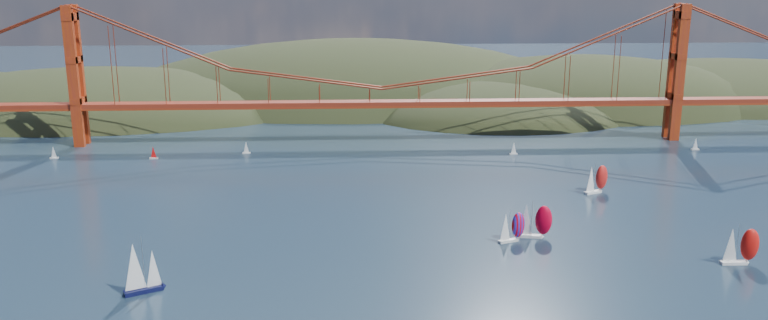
{
  "coord_description": "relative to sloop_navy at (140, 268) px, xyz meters",
  "views": [
    {
      "loc": [
        -14.06,
        -117.22,
        67.35
      ],
      "look_at": [
        -3.68,
        90.0,
        14.98
      ],
      "focal_mm": 35.0,
      "sensor_mm": 36.0,
      "label": 1
    }
  ],
  "objects": [
    {
      "name": "headlands",
      "position": [
        103.8,
        243.51,
        -18.08
      ],
      "size": [
        725.0,
        225.0,
        96.0
      ],
      "color": "black",
      "rests_on": "ground"
    },
    {
      "name": "bridge",
      "position": [
        57.1,
        145.22,
        26.61
      ],
      "size": [
        552.0,
        12.0,
        55.0
      ],
      "color": "maroon",
      "rests_on": "ground"
    },
    {
      "name": "sloop_navy",
      "position": [
        0.0,
        0.0,
        0.0
      ],
      "size": [
        8.74,
        7.16,
        12.75
      ],
      "rotation": [
        0.0,
        0.0,
        0.5
      ],
      "color": "black",
      "rests_on": "ground"
    },
    {
      "name": "racer_0",
      "position": [
        92.99,
        29.95,
        -0.91
      ],
      "size": [
        8.89,
        4.68,
        9.98
      ],
      "rotation": [
        0.0,
        0.0,
        -0.2
      ],
      "color": "white",
      "rests_on": "ground"
    },
    {
      "name": "racer_1",
      "position": [
        136.95,
        9.45,
        -0.91
      ],
      "size": [
        8.66,
        3.49,
        9.99
      ],
      "rotation": [
        0.0,
        0.0,
        -0.01
      ],
      "color": "white",
      "rests_on": "ground"
    },
    {
      "name": "racer_3",
      "position": [
        122.19,
        69.11,
        -0.99
      ],
      "size": [
        8.74,
        6.29,
        9.82
      ],
      "rotation": [
        0.0,
        0.0,
        0.45
      ],
      "color": "white",
      "rests_on": "ground"
    },
    {
      "name": "racer_rwb",
      "position": [
        86.46,
        27.29,
        -1.57
      ],
      "size": [
        7.68,
        5.05,
        8.58
      ],
      "rotation": [
        0.0,
        0.0,
        0.37
      ],
      "color": "silver",
      "rests_on": "ground"
    },
    {
      "name": "distant_boat_1",
      "position": [
        -64.08,
        122.77,
        -3.22
      ],
      "size": [
        3.0,
        2.0,
        4.7
      ],
      "color": "silver",
      "rests_on": "ground"
    },
    {
      "name": "distant_boat_2",
      "position": [
        -27.04,
        120.55,
        -3.22
      ],
      "size": [
        3.0,
        2.0,
        4.7
      ],
      "color": "silver",
      "rests_on": "ground"
    },
    {
      "name": "distant_boat_3",
      "position": [
        6.21,
        127.0,
        -3.22
      ],
      "size": [
        3.0,
        2.0,
        4.7
      ],
      "color": "silver",
      "rests_on": "ground"
    },
    {
      "name": "distant_boat_4",
      "position": [
        179.83,
        124.4,
        -3.22
      ],
      "size": [
        3.0,
        2.0,
        4.7
      ],
      "color": "silver",
      "rests_on": "ground"
    },
    {
      "name": "distant_boat_8",
      "position": [
        107.61,
        120.34,
        -3.22
      ],
      "size": [
        3.0,
        2.0,
        4.7
      ],
      "color": "silver",
      "rests_on": "ground"
    }
  ]
}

